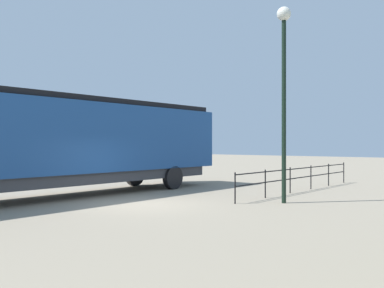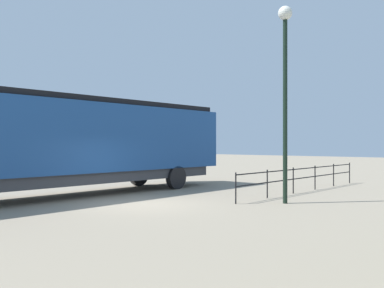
# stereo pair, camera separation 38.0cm
# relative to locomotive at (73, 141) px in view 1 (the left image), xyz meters

# --- Properties ---
(ground_plane) EXTENTS (120.00, 120.00, 0.00)m
(ground_plane) POSITION_rel_locomotive_xyz_m (3.89, 0.08, -2.27)
(ground_plane) COLOR gray
(locomotive) EXTENTS (2.94, 16.05, 4.03)m
(locomotive) POSITION_rel_locomotive_xyz_m (0.00, 0.00, 0.00)
(locomotive) COLOR navy
(locomotive) RESTS_ON ground_plane
(lamp_post) EXTENTS (0.51, 0.51, 7.10)m
(lamp_post) POSITION_rel_locomotive_xyz_m (7.61, 3.67, 2.60)
(lamp_post) COLOR black
(lamp_post) RESTS_ON ground_plane
(platform_fence) EXTENTS (0.05, 10.71, 1.12)m
(platform_fence) POSITION_rel_locomotive_xyz_m (6.36, 7.71, -1.53)
(platform_fence) COLOR black
(platform_fence) RESTS_ON ground_plane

